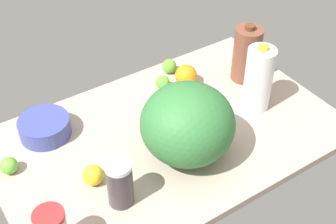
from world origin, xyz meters
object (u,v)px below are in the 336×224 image
lime_beside_bowl (9,166)px  chocolate_milk_jug (247,54)px  orange_by_jug (186,76)px  shaker_bottle (120,183)px  milk_jug (258,79)px  mixing_bowl (45,127)px  lime_near_front (169,66)px  lemon_far_back (93,175)px  lime_loose (163,82)px  watermelon (188,124)px

lime_beside_bowl → chocolate_milk_jug: bearing=178.8°
orange_by_jug → shaker_bottle: bearing=36.6°
milk_jug → mixing_bowl: (72.10, -28.55, -9.27)cm
milk_jug → lime_beside_bowl: milk_jug is taller
mixing_bowl → orange_by_jug: bearing=176.7°
lime_beside_bowl → lime_near_front: lime_near_front is taller
lime_beside_bowl → lemon_far_back: (-20.63, 19.00, 0.49)cm
lemon_far_back → lime_loose: size_ratio=1.19×
shaker_bottle → lime_loose: (-41.07, -40.33, -5.26)cm
lime_beside_bowl → lemon_far_back: size_ratio=0.85×
watermelon → milk_jug: bearing=-170.1°
chocolate_milk_jug → watermelon: 49.47cm
chocolate_milk_jug → lime_beside_bowl: size_ratio=4.25×
lime_near_front → lime_loose: size_ratio=1.06×
shaker_bottle → watermelon: 29.57cm
shaker_bottle → orange_by_jug: size_ratio=1.84×
mixing_bowl → lime_beside_bowl: bearing=32.2°
lemon_far_back → lime_near_front: 64.48cm
watermelon → lime_loose: watermelon is taller
lime_beside_bowl → orange_by_jug: bearing=-174.6°
chocolate_milk_jug → milk_jug: milk_jug is taller
lime_beside_bowl → milk_jug: bearing=168.4°
chocolate_milk_jug → lime_near_front: 31.80cm
watermelon → lime_near_front: watermelon is taller
chocolate_milk_jug → mixing_bowl: bearing=-8.8°
milk_jug → mixing_bowl: size_ratio=1.50×
lime_loose → watermelon: bearing=70.1°
watermelon → lime_beside_bowl: size_ratio=5.40×
lime_beside_bowl → orange_by_jug: orange_by_jug is taller
watermelon → lemon_far_back: bearing=-9.6°
lemon_far_back → orange_by_jug: 59.82cm
chocolate_milk_jug → lemon_far_back: bearing=12.5°
lime_near_front → orange_by_jug: (-0.87, 10.73, 1.39)cm
watermelon → mixing_bowl: watermelon is taller
chocolate_milk_jug → lime_loose: bearing=-21.1°
watermelon → orange_by_jug: 39.13cm
milk_jug → watermelon: bearing=9.9°
lemon_far_back → lime_loose: 53.42cm
watermelon → lemon_far_back: 34.18cm
shaker_bottle → lime_near_front: shaker_bottle is taller
lime_beside_bowl → lime_near_front: 75.73cm
lime_beside_bowl → lemon_far_back: bearing=137.4°
milk_jug → lemon_far_back: milk_jug is taller
watermelon → lime_near_front: (-20.69, -42.19, -10.15)cm
chocolate_milk_jug → mixing_bowl: 81.92cm
chocolate_milk_jug → lemon_far_back: 78.65cm
lemon_far_back → orange_by_jug: bearing=-154.2°
watermelon → lime_loose: bearing=-109.9°
lemon_far_back → orange_by_jug: (-53.85, -26.02, 1.03)cm
chocolate_milk_jug → lime_loose: chocolate_milk_jug is taller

